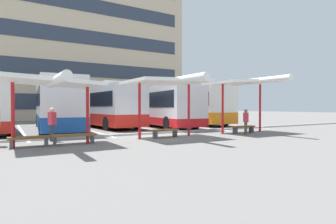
{
  "coord_description": "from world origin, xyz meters",
  "views": [
    {
      "loc": [
        -7.12,
        -14.05,
        1.66
      ],
      "look_at": [
        2.91,
        2.82,
        1.3
      ],
      "focal_mm": 29.16,
      "sensor_mm": 36.0,
      "label": 1
    }
  ],
  "objects": [
    {
      "name": "bench_1",
      "position": [
        -4.52,
        -1.42,
        0.34
      ],
      "size": [
        1.93,
        0.5,
        0.45
      ],
      "color": "brown",
      "rests_on": "ground"
    },
    {
      "name": "bench_3",
      "position": [
        5.98,
        -1.49,
        0.34
      ],
      "size": [
        1.72,
        0.46,
        0.45
      ],
      "color": "brown",
      "rests_on": "ground"
    },
    {
      "name": "lane_stripe_4",
      "position": [
        6.22,
        6.99,
        0.0
      ],
      "size": [
        0.16,
        14.0,
        0.01
      ],
      "primitive_type": "cube",
      "color": "white",
      "rests_on": "ground"
    },
    {
      "name": "waiting_passenger_2",
      "position": [
        5.27,
        -2.38,
        0.87
      ],
      "size": [
        0.43,
        0.49,
        1.54
      ],
      "color": "brown",
      "rests_on": "ground"
    },
    {
      "name": "lane_stripe_5",
      "position": [
        10.37,
        6.99,
        0.0
      ],
      "size": [
        0.16,
        14.0,
        0.01
      ],
      "primitive_type": "cube",
      "color": "white",
      "rests_on": "ground"
    },
    {
      "name": "coach_bus_1",
      "position": [
        -3.96,
        7.12,
        1.77
      ],
      "size": [
        3.37,
        12.22,
        3.8
      ],
      "color": "silver",
      "rests_on": "ground"
    },
    {
      "name": "waiting_shelter_0",
      "position": [
        -5.42,
        -1.82,
        2.66
      ],
      "size": [
        3.96,
        4.69,
        2.9
      ],
      "color": "red",
      "rests_on": "ground"
    },
    {
      "name": "lane_stripe_1",
      "position": [
        -6.22,
        6.99,
        0.0
      ],
      "size": [
        0.16,
        14.0,
        0.01
      ],
      "primitive_type": "cube",
      "color": "white",
      "rests_on": "ground"
    },
    {
      "name": "terminal_building",
      "position": [
        0.02,
        29.73,
        10.66
      ],
      "size": [
        34.12,
        14.94,
        24.05
      ],
      "color": "#C6B293",
      "rests_on": "ground"
    },
    {
      "name": "waiting_shelter_1",
      "position": [
        0.31,
        -1.56,
        2.96
      ],
      "size": [
        4.09,
        5.18,
        3.18
      ],
      "color": "red",
      "rests_on": "ground"
    },
    {
      "name": "coach_bus_4",
      "position": [
        8.56,
        8.11,
        1.76
      ],
      "size": [
        3.57,
        11.56,
        3.82
      ],
      "color": "silver",
      "rests_on": "ground"
    },
    {
      "name": "coach_bus_3",
      "position": [
        4.16,
        6.3,
        1.77
      ],
      "size": [
        3.35,
        11.03,
        3.74
      ],
      "color": "silver",
      "rests_on": "ground"
    },
    {
      "name": "waiting_shelter_2",
      "position": [
        5.98,
        -1.67,
        3.19
      ],
      "size": [
        4.35,
        4.97,
        3.5
      ],
      "color": "red",
      "rests_on": "ground"
    },
    {
      "name": "waiting_passenger_0",
      "position": [
        -5.23,
        0.06,
        0.94
      ],
      "size": [
        0.34,
        0.51,
        1.63
      ],
      "color": "#33384C",
      "rests_on": "ground"
    },
    {
      "name": "bench_0",
      "position": [
        -6.32,
        -1.5,
        0.33
      ],
      "size": [
        1.59,
        0.44,
        0.45
      ],
      "color": "brown",
      "rests_on": "ground"
    },
    {
      "name": "bench_2",
      "position": [
        0.31,
        -1.25,
        0.33
      ],
      "size": [
        1.58,
        0.47,
        0.45
      ],
      "color": "brown",
      "rests_on": "ground"
    },
    {
      "name": "lane_stripe_3",
      "position": [
        2.07,
        6.99,
        0.0
      ],
      "size": [
        0.16,
        14.0,
        0.01
      ],
      "primitive_type": "cube",
      "color": "white",
      "rests_on": "ground"
    },
    {
      "name": "ground_plane",
      "position": [
        0.0,
        0.0,
        0.0
      ],
      "size": [
        160.0,
        160.0,
        0.0
      ],
      "primitive_type": "plane",
      "color": "slate"
    },
    {
      "name": "platform_kerb",
      "position": [
        0.0,
        0.82,
        0.06
      ],
      "size": [
        44.0,
        0.24,
        0.12
      ],
      "primitive_type": "cube",
      "color": "#ADADA8",
      "rests_on": "ground"
    },
    {
      "name": "coach_bus_2",
      "position": [
        -0.15,
        8.29,
        1.69
      ],
      "size": [
        3.4,
        10.82,
        3.67
      ],
      "color": "silver",
      "rests_on": "ground"
    },
    {
      "name": "lane_stripe_2",
      "position": [
        -2.07,
        6.99,
        0.0
      ],
      "size": [
        0.16,
        14.0,
        0.01
      ],
      "primitive_type": "cube",
      "color": "white",
      "rests_on": "ground"
    }
  ]
}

